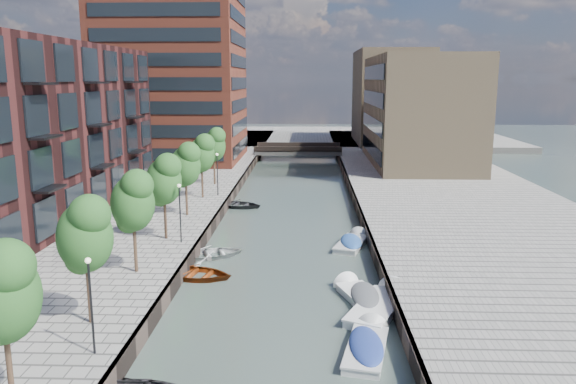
# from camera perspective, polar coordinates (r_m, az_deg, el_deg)

# --- Properties ---
(water) EXTENTS (300.00, 300.00, 0.00)m
(water) POSITION_cam_1_polar(r_m,az_deg,el_deg) (54.43, 0.40, -1.42)
(water) COLOR #38473F
(water) RESTS_ON ground
(quay_right) EXTENTS (20.00, 140.00, 1.00)m
(quay_right) POSITION_cam_1_polar(r_m,az_deg,el_deg) (56.19, 16.94, -1.00)
(quay_right) COLOR gray
(quay_right) RESTS_ON ground
(quay_wall_left) EXTENTS (0.25, 140.00, 1.00)m
(quay_wall_left) POSITION_cam_1_polar(r_m,az_deg,el_deg) (54.83, -5.98, -0.85)
(quay_wall_left) COLOR #332823
(quay_wall_left) RESTS_ON ground
(quay_wall_right) EXTENTS (0.25, 140.00, 1.00)m
(quay_wall_right) POSITION_cam_1_polar(r_m,az_deg,el_deg) (54.49, 6.83, -0.95)
(quay_wall_right) COLOR #332823
(quay_wall_right) RESTS_ON ground
(far_closure) EXTENTS (80.00, 40.00, 1.00)m
(far_closure) POSITION_cam_1_polar(r_m,az_deg,el_deg) (113.65, 1.30, 5.56)
(far_closure) COLOR gray
(far_closure) RESTS_ON ground
(apartment_block) EXTENTS (8.00, 38.00, 14.00)m
(apartment_block) POSITION_cam_1_polar(r_m,az_deg,el_deg) (48.31, -24.54, 5.53)
(apartment_block) COLOR black
(apartment_block) RESTS_ON quay_left
(tower) EXTENTS (18.00, 18.00, 30.00)m
(tower) POSITION_cam_1_polar(r_m,az_deg,el_deg) (80.31, -11.62, 13.98)
(tower) COLOR brown
(tower) RESTS_ON quay_left
(tan_block_near) EXTENTS (12.00, 25.00, 14.00)m
(tan_block_near) POSITION_cam_1_polar(r_m,az_deg,el_deg) (76.53, 13.10, 8.06)
(tan_block_near) COLOR #8D7656
(tan_block_near) RESTS_ON quay_right
(tan_block_far) EXTENTS (12.00, 20.00, 16.00)m
(tan_block_far) POSITION_cam_1_polar(r_m,az_deg,el_deg) (102.12, 10.37, 9.50)
(tan_block_far) COLOR #8D7656
(tan_block_far) RESTS_ON quay_right
(bridge) EXTENTS (13.00, 6.00, 1.30)m
(bridge) POSITION_cam_1_polar(r_m,az_deg,el_deg) (85.73, 1.04, 4.24)
(bridge) COLOR gray
(bridge) RESTS_ON ground
(tree_0) EXTENTS (2.50, 2.50, 5.95)m
(tree_0) POSITION_cam_1_polar(r_m,az_deg,el_deg) (20.92, -27.12, -8.83)
(tree_0) COLOR #382619
(tree_0) RESTS_ON quay_left
(tree_1) EXTENTS (2.50, 2.50, 5.95)m
(tree_1) POSITION_cam_1_polar(r_m,az_deg,el_deg) (26.93, -19.95, -3.89)
(tree_1) COLOR #382619
(tree_1) RESTS_ON quay_left
(tree_2) EXTENTS (2.50, 2.50, 5.95)m
(tree_2) POSITION_cam_1_polar(r_m,az_deg,el_deg) (33.33, -15.51, -0.76)
(tree_2) COLOR #382619
(tree_2) RESTS_ON quay_left
(tree_3) EXTENTS (2.50, 2.50, 5.95)m
(tree_3) POSITION_cam_1_polar(r_m,az_deg,el_deg) (39.93, -12.53, 1.35)
(tree_3) COLOR #382619
(tree_3) RESTS_ON quay_left
(tree_4) EXTENTS (2.50, 2.50, 5.95)m
(tree_4) POSITION_cam_1_polar(r_m,az_deg,el_deg) (46.65, -10.39, 2.86)
(tree_4) COLOR #382619
(tree_4) RESTS_ON quay_left
(tree_5) EXTENTS (2.50, 2.50, 5.95)m
(tree_5) POSITION_cam_1_polar(r_m,az_deg,el_deg) (53.44, -8.79, 3.99)
(tree_5) COLOR #382619
(tree_5) RESTS_ON quay_left
(tree_6) EXTENTS (2.50, 2.50, 5.95)m
(tree_6) POSITION_cam_1_polar(r_m,az_deg,el_deg) (60.28, -7.55, 4.85)
(tree_6) COLOR #382619
(tree_6) RESTS_ON quay_left
(lamp_0) EXTENTS (0.24, 0.24, 4.12)m
(lamp_0) POSITION_cam_1_polar(r_m,az_deg,el_deg) (24.35, -19.43, -9.90)
(lamp_0) COLOR black
(lamp_0) RESTS_ON quay_left
(lamp_1) EXTENTS (0.24, 0.24, 4.12)m
(lamp_1) POSITION_cam_1_polar(r_m,az_deg,el_deg) (39.02, -10.93, -1.50)
(lamp_1) COLOR black
(lamp_1) RESTS_ON quay_left
(lamp_2) EXTENTS (0.24, 0.24, 4.12)m
(lamp_2) POSITION_cam_1_polar(r_m,az_deg,el_deg) (54.44, -7.19, 2.26)
(lamp_2) COLOR black
(lamp_2) RESTS_ON quay_left
(sloop_2) EXTENTS (5.37, 4.35, 0.98)m
(sloop_2) POSITION_cam_1_polar(r_m,az_deg,el_deg) (35.64, -9.39, -8.59)
(sloop_2) COLOR maroon
(sloop_2) RESTS_ON ground
(sloop_3) EXTENTS (5.44, 4.77, 0.94)m
(sloop_3) POSITION_cam_1_polar(r_m,az_deg,el_deg) (39.43, -7.72, -6.56)
(sloop_3) COLOR silver
(sloop_3) RESTS_ON ground
(sloop_4) EXTENTS (5.39, 4.44, 0.97)m
(sloop_4) POSITION_cam_1_polar(r_m,az_deg,el_deg) (54.08, -5.12, -1.55)
(sloop_4) COLOR #232326
(sloop_4) RESTS_ON ground
(motorboat_0) EXTENTS (2.60, 5.01, 1.59)m
(motorboat_0) POSITION_cam_1_polar(r_m,az_deg,el_deg) (26.69, 8.04, -15.19)
(motorboat_0) COLOR silver
(motorboat_0) RESTS_ON ground
(motorboat_2) EXTENTS (4.13, 6.02, 1.91)m
(motorboat_2) POSITION_cam_1_polar(r_m,az_deg,el_deg) (31.21, 9.47, -11.33)
(motorboat_2) COLOR white
(motorboat_2) RESTS_ON ground
(motorboat_3) EXTENTS (3.03, 5.08, 1.60)m
(motorboat_3) POSITION_cam_1_polar(r_m,az_deg,el_deg) (41.96, 6.57, -5.14)
(motorboat_3) COLOR #BABBB9
(motorboat_3) RESTS_ON ground
(motorboat_4) EXTENTS (3.21, 5.20, 1.64)m
(motorboat_4) POSITION_cam_1_polar(r_m,az_deg,el_deg) (32.08, 7.47, -10.46)
(motorboat_4) COLOR white
(motorboat_4) RESTS_ON ground
(car) EXTENTS (2.22, 3.67, 1.17)m
(car) POSITION_cam_1_polar(r_m,az_deg,el_deg) (79.07, 8.96, 3.64)
(car) COLOR #9FA3A4
(car) RESTS_ON quay_right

